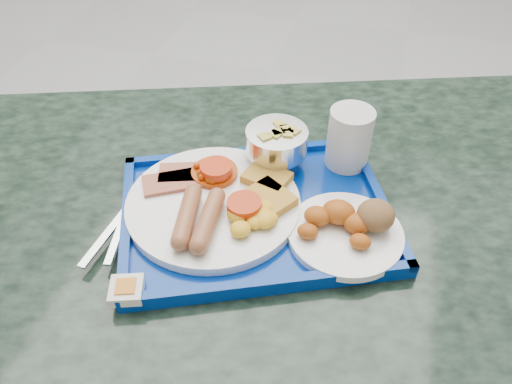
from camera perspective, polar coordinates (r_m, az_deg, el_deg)
floor at (r=2.14m, az=-2.56°, el=5.32°), size 6.00×6.00×0.00m
table at (r=0.92m, az=1.17°, el=-11.11°), size 1.38×1.14×0.74m
tray at (r=0.77m, az=0.00°, el=-2.48°), size 0.49×0.43×0.02m
main_plate at (r=0.76m, az=-4.20°, el=-1.17°), size 0.27×0.27×0.04m
bread_plate at (r=0.73m, az=10.60°, el=-3.89°), size 0.17×0.17×0.06m
fruit_bowl at (r=0.82m, az=2.39°, el=5.72°), size 0.10×0.10×0.07m
juice_cup at (r=0.84m, az=10.64°, el=6.28°), size 0.07×0.07×0.10m
spoon at (r=0.79m, az=-12.55°, el=-1.14°), size 0.05×0.18×0.01m
knife at (r=0.77m, az=-15.92°, el=-3.67°), size 0.03×0.17×0.00m
jam_packet at (r=0.68m, az=-14.58°, el=-10.78°), size 0.05×0.05×0.02m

